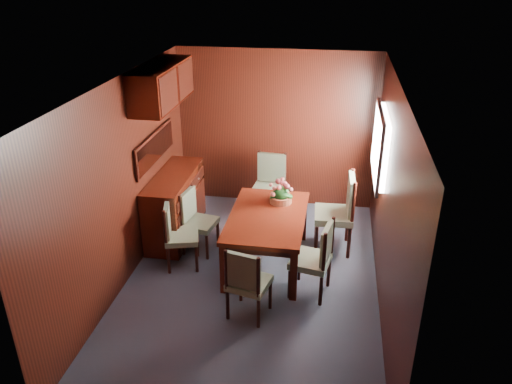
% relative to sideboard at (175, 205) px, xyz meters
% --- Properties ---
extents(ground, '(4.50, 4.50, 0.00)m').
position_rel_sideboard_xyz_m(ground, '(1.25, -1.00, -0.45)').
color(ground, '#343847').
rests_on(ground, ground).
extents(room_shell, '(3.06, 4.52, 2.41)m').
position_rel_sideboard_xyz_m(room_shell, '(1.15, -0.67, 1.18)').
color(room_shell, black).
rests_on(room_shell, ground).
extents(sideboard, '(0.48, 1.40, 0.90)m').
position_rel_sideboard_xyz_m(sideboard, '(0.00, 0.00, 0.00)').
color(sideboard, '#340D06').
rests_on(sideboard, ground).
extents(dining_table, '(0.94, 1.49, 0.70)m').
position_rel_sideboard_xyz_m(dining_table, '(1.38, -0.56, 0.15)').
color(dining_table, '#340D06').
rests_on(dining_table, ground).
extents(chair_left_near, '(0.49, 0.50, 0.88)m').
position_rel_sideboard_xyz_m(chair_left_near, '(0.27, -0.78, 0.04)').
color(chair_left_near, black).
rests_on(chair_left_near, ground).
extents(chair_left_far, '(0.46, 0.47, 0.87)m').
position_rel_sideboard_xyz_m(chair_left_far, '(0.39, -0.37, 0.03)').
color(chair_left_far, black).
rests_on(chair_left_far, ground).
extents(chair_right_near, '(0.50, 0.52, 0.93)m').
position_rel_sideboard_xyz_m(chair_right_near, '(2.02, -1.10, 0.07)').
color(chair_right_near, black).
rests_on(chair_right_near, ground).
extents(chair_right_far, '(0.51, 0.53, 1.08)m').
position_rel_sideboard_xyz_m(chair_right_far, '(2.27, -0.05, 0.15)').
color(chair_right_far, black).
rests_on(chair_right_far, ground).
extents(chair_head, '(0.50, 0.48, 0.88)m').
position_rel_sideboard_xyz_m(chair_head, '(1.31, -1.65, 0.04)').
color(chair_head, black).
rests_on(chair_head, ground).
extents(chair_foot, '(0.50, 0.48, 0.97)m').
position_rel_sideboard_xyz_m(chair_foot, '(1.22, 0.78, 0.09)').
color(chair_foot, black).
rests_on(chair_foot, ground).
extents(flower_centerpiece, '(0.31, 0.31, 0.31)m').
position_rel_sideboard_xyz_m(flower_centerpiece, '(1.50, -0.18, 0.39)').
color(flower_centerpiece, '#BA5C39').
rests_on(flower_centerpiece, dining_table).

